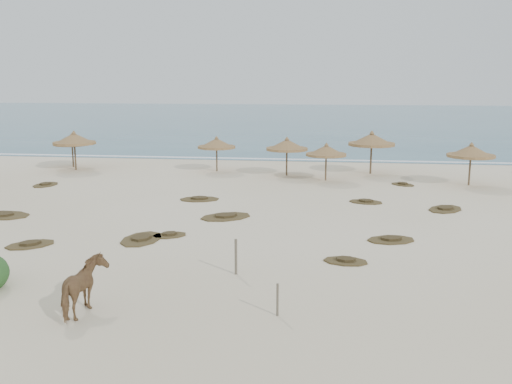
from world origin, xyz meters
TOP-DOWN VIEW (x-y plane):
  - ground at (0.00, 0.00)m, footprint 160.00×160.00m
  - ocean at (0.00, 75.00)m, footprint 200.00×100.00m
  - foam_line at (0.00, 26.00)m, footprint 70.00×0.60m
  - palapa_0 at (-13.37, 19.93)m, footprint 2.76×2.76m
  - palapa_1 at (-12.59, 18.67)m, footprint 3.17×3.17m
  - palapa_2 at (-2.33, 19.46)m, footprint 2.95×2.95m
  - palapa_3 at (2.77, 18.22)m, footprint 3.18×3.18m
  - palapa_4 at (5.44, 16.63)m, footprint 3.49×3.49m
  - palapa_5 at (8.51, 19.76)m, footprint 3.48×3.48m
  - palapa_6 at (14.29, 16.07)m, footprint 3.04×3.04m
  - horse at (-1.08, -5.82)m, footprint 0.85×1.87m
  - fence_post_near at (2.60, -1.98)m, footprint 0.12×0.12m
  - fence_post_far at (4.31, -5.23)m, footprint 0.08×0.08m
  - scrub_1 at (-10.01, 4.76)m, footprint 2.91×1.97m
  - scrub_2 at (-0.97, 2.36)m, footprint 1.76×1.56m
  - scrub_3 at (0.80, 5.89)m, footprint 3.00×2.77m
  - scrub_4 at (8.24, 2.86)m, footprint 2.30×1.84m
  - scrub_5 at (11.53, 8.92)m, footprint 2.45×2.64m
  - scrub_6 at (-11.82, 12.63)m, footprint 1.48×2.08m
  - scrub_7 at (7.65, 10.14)m, footprint 1.99×1.52m
  - scrub_9 at (-1.95, 1.65)m, footprint 1.77×2.50m
  - scrub_10 at (10.23, 15.60)m, footprint 1.81×1.74m
  - scrub_11 at (-6.08, 0.30)m, footprint 2.26×2.19m
  - scrub_12 at (6.33, -0.19)m, footprint 1.74×1.25m
  - scrub_13 at (-1.36, 9.67)m, footprint 2.41×1.83m

SIDE VIEW (x-z plane):
  - ground at x=0.00m, z-range 0.00..0.00m
  - ocean at x=0.00m, z-range 0.00..0.01m
  - foam_line at x=0.00m, z-range 0.00..0.01m
  - scrub_3 at x=0.80m, z-range -0.03..0.13m
  - scrub_12 at x=6.33m, z-range -0.03..0.13m
  - scrub_1 at x=-10.01m, z-range -0.03..0.13m
  - scrub_4 at x=8.24m, z-range -0.03..0.13m
  - scrub_5 at x=11.53m, z-range -0.03..0.13m
  - scrub_6 at x=-11.82m, z-range -0.03..0.13m
  - scrub_7 at x=7.65m, z-range -0.03..0.13m
  - scrub_10 at x=10.23m, z-range -0.03..0.13m
  - scrub_11 at x=-6.08m, z-range -0.03..0.13m
  - scrub_13 at x=-1.36m, z-range -0.03..0.13m
  - scrub_2 at x=-0.97m, z-range -0.03..0.13m
  - scrub_9 at x=-1.95m, z-range -0.03..0.13m
  - fence_post_far at x=4.31m, z-range 0.00..0.95m
  - fence_post_near at x=2.60m, z-range 0.00..1.24m
  - horse at x=-1.08m, z-range 0.00..1.58m
  - palapa_4 at x=5.44m, z-range 0.68..3.16m
  - palapa_2 at x=-2.33m, z-range 0.70..3.23m
  - palapa_0 at x=-13.37m, z-range 0.70..3.24m
  - palapa_3 at x=2.77m, z-range 0.74..3.40m
  - palapa_6 at x=14.29m, z-range 0.75..3.45m
  - palapa_1 at x=-12.59m, z-range 0.79..3.66m
  - palapa_5 at x=8.51m, z-range 0.83..3.85m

